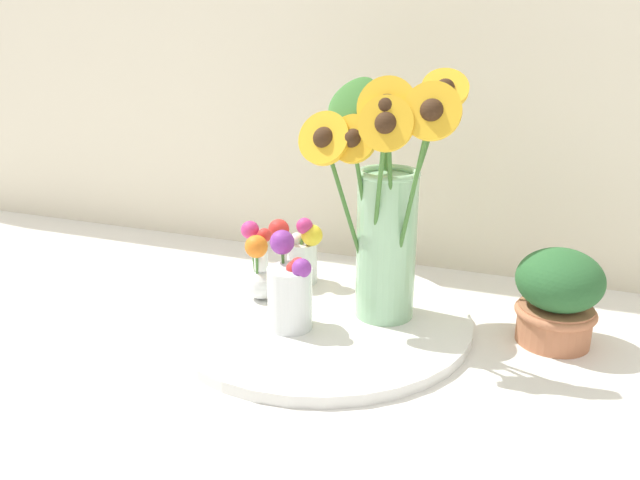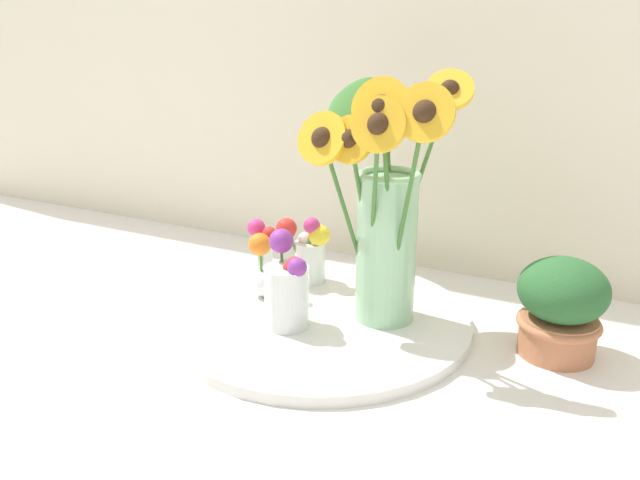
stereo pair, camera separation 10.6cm
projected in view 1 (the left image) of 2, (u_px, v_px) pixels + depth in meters
The scene contains 7 objects.
ground_plane at pixel (288, 337), 1.07m from camera, with size 6.00×6.00×0.00m, color silver.
serving_tray at pixel (320, 318), 1.11m from camera, with size 0.53×0.53×0.02m.
mason_jar_sunflowers at pixel (385, 213), 1.04m from camera, with size 0.27×0.24×0.43m.
vase_small_center at pixel (289, 291), 1.03m from camera, with size 0.09×0.09×0.16m.
vase_bulb_right at pixel (259, 266), 1.15m from camera, with size 0.07×0.08×0.14m.
vase_small_back at pixel (300, 250), 1.22m from camera, with size 0.10×0.08×0.14m.
potted_plant at pixel (558, 296), 1.02m from camera, with size 0.14×0.14×0.16m.
Camera 1 is at (0.39, -0.87, 0.50)m, focal length 35.00 mm.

